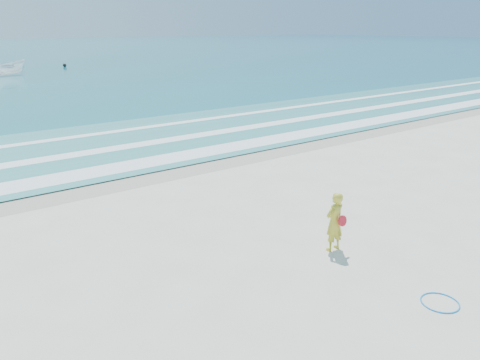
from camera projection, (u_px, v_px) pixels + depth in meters
ground at (329, 271)px, 10.51m from camera, size 400.00×400.00×0.00m
wet_sand at (150, 174)px, 17.36m from camera, size 400.00×2.40×0.00m
shallow at (100, 146)px, 21.15m from camera, size 400.00×10.00×0.01m
foam_near at (135, 165)px, 18.33m from camera, size 400.00×1.40×0.01m
foam_mid at (107, 150)px, 20.54m from camera, size 400.00×0.90×0.01m
foam_far at (81, 136)px, 23.05m from camera, size 400.00×0.60×0.01m
hoop at (440, 303)px, 9.29m from camera, size 0.79×0.79×0.03m
boat at (8, 68)px, 50.44m from camera, size 4.43×2.69×1.60m
buoy at (65, 65)px, 61.03m from camera, size 0.45×0.45×0.45m
woman at (334, 222)px, 11.28m from camera, size 0.55×0.41×1.49m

